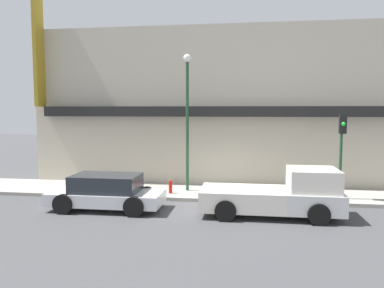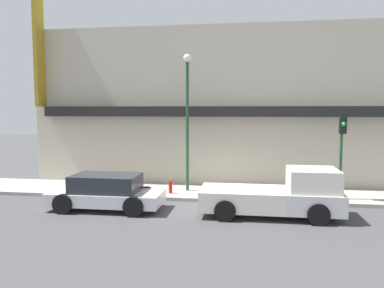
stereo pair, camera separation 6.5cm
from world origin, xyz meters
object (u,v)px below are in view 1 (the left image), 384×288
fire_hydrant (170,187)px  pickup_truck (280,195)px  street_lamp (187,108)px  traffic_light (342,141)px  parked_car (107,192)px

fire_hydrant → pickup_truck: bearing=-28.3°
street_lamp → traffic_light: (6.61, -0.83, -1.39)m
pickup_truck → traffic_light: bearing=41.6°
street_lamp → traffic_light: street_lamp is taller
parked_car → traffic_light: bearing=14.9°
fire_hydrant → street_lamp: (0.66, 0.72, 3.55)m
street_lamp → fire_hydrant: bearing=-132.5°
pickup_truck → traffic_light: (2.67, 2.36, 1.82)m
pickup_truck → fire_hydrant: size_ratio=8.37×
street_lamp → traffic_light: bearing=-7.2°
fire_hydrant → street_lamp: 3.68m
pickup_truck → parked_car: pickup_truck is taller
parked_car → street_lamp: 5.34m
fire_hydrant → street_lamp: bearing=47.5°
street_lamp → traffic_light: size_ratio=1.76×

